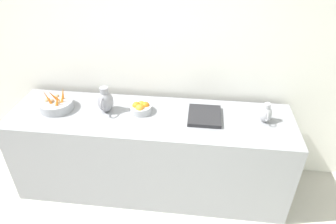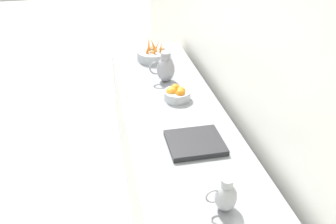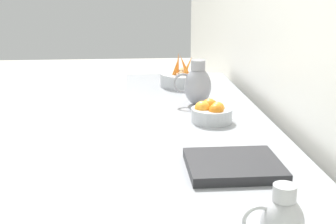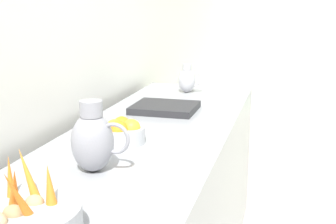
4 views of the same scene
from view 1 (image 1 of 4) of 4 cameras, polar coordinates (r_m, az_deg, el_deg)
tile_wall_left at (r=2.92m, az=7.66°, el=13.56°), size 0.10×8.23×3.00m
prep_counter at (r=3.08m, az=-3.25°, el=-7.74°), size 0.72×2.68×0.91m
vegetable_colander at (r=3.07m, az=-20.45°, el=1.39°), size 0.32×0.32×0.22m
orange_bowl at (r=2.84m, az=-5.20°, el=0.81°), size 0.20×0.20×0.11m
metal_pitcher_tall at (r=2.87m, az=-11.85°, el=2.10°), size 0.21×0.15×0.25m
metal_pitcher_short at (r=2.82m, az=18.08°, el=-0.29°), size 0.16×0.11×0.19m
counter_sink_basin at (r=2.79m, az=6.96°, el=-0.71°), size 0.34×0.30×0.04m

